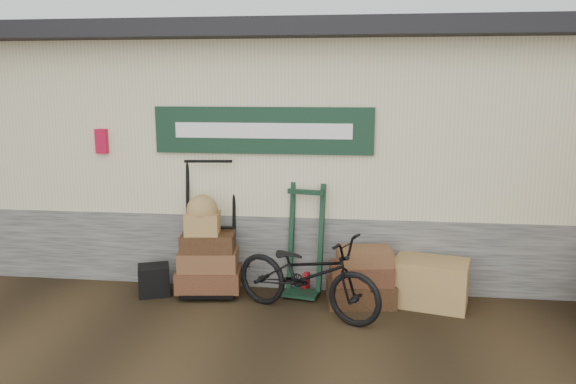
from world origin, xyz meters
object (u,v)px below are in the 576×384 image
object	(u,v)px
black_trunk	(154,280)
bicycle	(307,270)
porter_trolley	(210,217)
green_barrow	(305,240)
wicker_hamper	(430,283)
suitcase_stack	(361,276)

from	to	relation	value
black_trunk	bicycle	bearing A→B (deg)	-10.83
porter_trolley	green_barrow	size ratio (longest dim) A/B	1.37
black_trunk	bicycle	distance (m)	1.93
wicker_hamper	black_trunk	xyz separation A→B (m)	(-3.24, -0.08, -0.09)
black_trunk	wicker_hamper	bearing A→B (deg)	1.45
bicycle	wicker_hamper	bearing A→B (deg)	-47.98
wicker_hamper	bicycle	world-z (taller)	bicycle
porter_trolley	suitcase_stack	distance (m)	1.93
green_barrow	wicker_hamper	world-z (taller)	green_barrow
suitcase_stack	black_trunk	bearing A→B (deg)	-179.63
porter_trolley	suitcase_stack	bearing A→B (deg)	-14.71
green_barrow	bicycle	bearing A→B (deg)	-71.24
green_barrow	black_trunk	world-z (taller)	green_barrow
wicker_hamper	bicycle	size ratio (longest dim) A/B	0.46
porter_trolley	suitcase_stack	size ratio (longest dim) A/B	2.40
green_barrow	wicker_hamper	size ratio (longest dim) A/B	1.64
green_barrow	black_trunk	xyz separation A→B (m)	(-1.79, -0.26, -0.48)
green_barrow	suitcase_stack	xyz separation A→B (m)	(0.67, -0.25, -0.33)
wicker_hamper	porter_trolley	bearing A→B (deg)	176.00
porter_trolley	wicker_hamper	bearing A→B (deg)	-10.94
wicker_hamper	black_trunk	distance (m)	3.25
wicker_hamper	suitcase_stack	bearing A→B (deg)	-175.18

